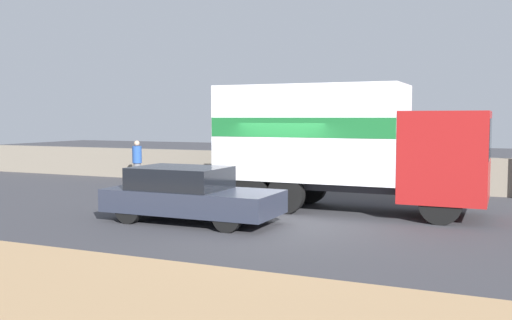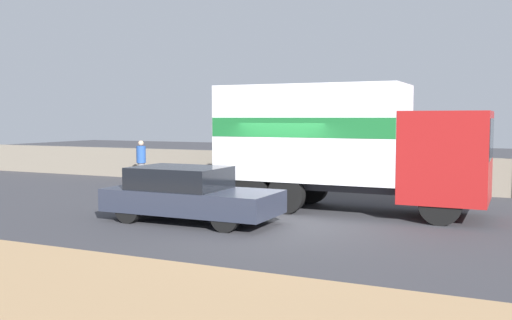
{
  "view_description": "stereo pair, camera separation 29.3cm",
  "coord_description": "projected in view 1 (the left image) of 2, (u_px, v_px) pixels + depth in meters",
  "views": [
    {
      "loc": [
        5.59,
        -13.36,
        2.64
      ],
      "look_at": [
        -0.56,
        0.68,
        1.5
      ],
      "focal_mm": 40.0,
      "sensor_mm": 36.0,
      "label": 1
    },
    {
      "loc": [
        5.86,
        -13.24,
        2.64
      ],
      "look_at": [
        -0.56,
        0.68,
        1.5
      ],
      "focal_mm": 40.0,
      "sensor_mm": 36.0,
      "label": 2
    }
  ],
  "objects": [
    {
      "name": "car_hatchback",
      "position": [
        189.0,
        194.0,
        14.42
      ],
      "size": [
        4.44,
        1.86,
        1.39
      ],
      "color": "#282D3D",
      "rests_on": "ground_plane"
    },
    {
      "name": "stone_wall_backdrop",
      "position": [
        341.0,
        171.0,
        21.31
      ],
      "size": [
        60.0,
        0.35,
        1.29
      ],
      "color": "gray",
      "rests_on": "ground_plane"
    },
    {
      "name": "box_truck",
      "position": [
        340.0,
        140.0,
        16.05
      ],
      "size": [
        7.39,
        2.43,
        3.56
      ],
      "color": "maroon",
      "rests_on": "ground_plane"
    },
    {
      "name": "dirt_shoulder_foreground",
      "position": [
        78.0,
        299.0,
        8.24
      ],
      "size": [
        60.0,
        4.77,
        0.04
      ],
      "color": "tan",
      "rests_on": "ground_plane"
    },
    {
      "name": "ground_plane",
      "position": [
        265.0,
        221.0,
        14.64
      ],
      "size": [
        80.0,
        80.0,
        0.0
      ],
      "primitive_type": "plane",
      "color": "#38383D"
    },
    {
      "name": "pedestrian",
      "position": [
        137.0,
        161.0,
        22.94
      ],
      "size": [
        0.38,
        0.38,
        1.72
      ],
      "color": "slate",
      "rests_on": "ground_plane"
    }
  ]
}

